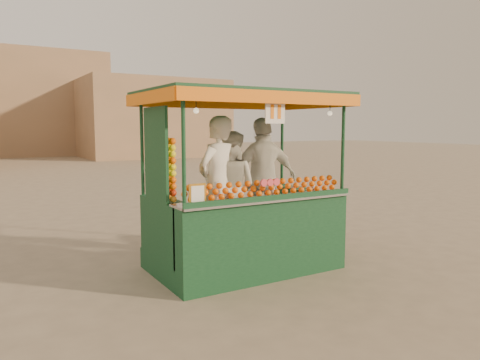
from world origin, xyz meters
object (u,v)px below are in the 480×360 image
vendor_left (217,183)px  juice_cart (243,214)px  vendor_middle (230,188)px  vendor_right (263,179)px

vendor_left → juice_cart: bearing=112.2°
juice_cart → vendor_left: (-0.26, 0.25, 0.40)m
vendor_middle → juice_cart: bearing=131.7°
juice_cart → vendor_right: bearing=34.5°
vendor_right → vendor_left: bearing=19.0°
juice_cart → vendor_right: juice_cart is taller
juice_cart → vendor_left: bearing=135.9°
vendor_left → vendor_right: vendor_left is taller
juice_cart → vendor_left: juice_cart is taller
juice_cart → vendor_middle: bearing=83.6°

